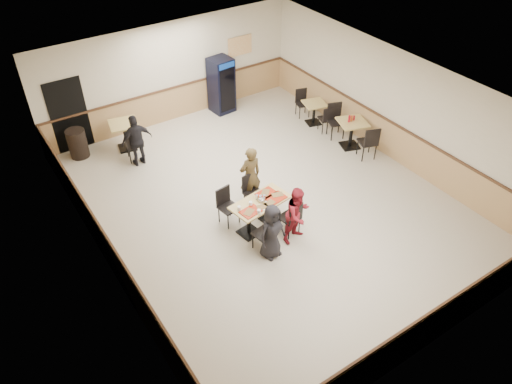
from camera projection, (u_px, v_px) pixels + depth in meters
ground at (267, 202)px, 12.29m from camera, size 10.00×10.00×0.00m
room_shell at (267, 118)px, 14.37m from camera, size 10.00×10.00×10.00m
main_table at (260, 210)px, 11.30m from camera, size 1.46×0.88×0.74m
main_chairs at (259, 212)px, 11.29m from camera, size 1.44×1.77×0.93m
diner_woman_left at (272, 232)px, 10.47m from camera, size 0.71×0.52×1.34m
diner_woman_right at (298, 214)px, 10.87m from camera, size 0.76×0.64×1.38m
diner_man_opposite at (250, 176)px, 11.84m from camera, size 0.58×0.40×1.56m
lone_diner at (137, 140)px, 13.15m from camera, size 0.87×0.38×1.47m
tabletop_clutter at (262, 201)px, 11.11m from camera, size 1.22×0.72×0.12m
side_table_near at (352, 130)px, 13.94m from camera, size 0.96×0.96×0.81m
side_table_near_chair_south at (368, 141)px, 13.54m from camera, size 0.60×0.60×1.02m
side_table_near_chair_north at (336, 121)px, 14.38m from camera, size 0.60×0.60×1.02m
side_table_far at (314, 110)px, 15.02m from camera, size 0.79×0.79×0.69m
side_table_far_chair_south at (326, 118)px, 14.67m from camera, size 0.50×0.50×0.87m
side_table_far_chair_north at (303, 103)px, 15.39m from camera, size 0.50×0.50×0.87m
condiment_caddy at (351, 118)px, 13.74m from camera, size 0.23×0.06×0.20m
back_table at (125, 132)px, 13.87m from camera, size 0.89×0.89×0.81m
back_table_chair_lone at (134, 143)px, 13.46m from camera, size 0.56×0.56×1.02m
pepsi_cooler at (221, 85)px, 15.40m from camera, size 0.71×0.72×1.74m
trash_bin at (78, 143)px, 13.64m from camera, size 0.52×0.52×0.81m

